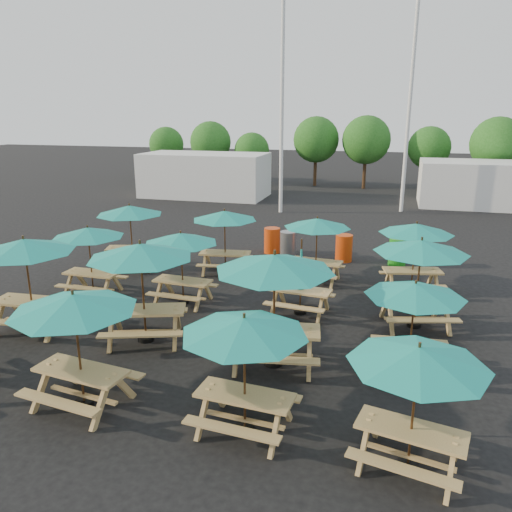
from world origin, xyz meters
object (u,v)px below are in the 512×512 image
(picnic_unit_14, at_px, (421,251))
(waste_bin_1, at_px, (288,244))
(picnic_unit_11, at_px, (317,226))
(waste_bin_0, at_px, (272,240))
(picnic_unit_12, at_px, (418,362))
(waste_bin_3, at_px, (398,252))
(picnic_unit_3, at_px, (130,213))
(picnic_unit_6, at_px, (181,242))
(picnic_unit_4, at_px, (74,308))
(picnic_unit_8, at_px, (244,331))
(picnic_unit_13, at_px, (415,294))
(picnic_unit_10, at_px, (301,283))
(picnic_unit_5, at_px, (141,256))
(picnic_unit_7, at_px, (225,218))
(picnic_unit_1, at_px, (25,250))
(picnic_unit_15, at_px, (416,232))
(picnic_unit_2, at_px, (88,236))
(waste_bin_2, at_px, (344,248))
(picnic_unit_9, at_px, (275,268))

(picnic_unit_14, xyz_separation_m, waste_bin_1, (-4.51, 5.48, -1.56))
(picnic_unit_11, height_order, waste_bin_0, picnic_unit_11)
(picnic_unit_12, bearing_deg, waste_bin_3, 103.02)
(picnic_unit_3, relative_size, waste_bin_0, 2.83)
(picnic_unit_6, bearing_deg, picnic_unit_11, 43.70)
(picnic_unit_4, distance_m, picnic_unit_8, 3.20)
(picnic_unit_3, relative_size, waste_bin_1, 2.83)
(picnic_unit_3, relative_size, picnic_unit_13, 1.27)
(picnic_unit_8, bearing_deg, waste_bin_3, 81.57)
(waste_bin_3, bearing_deg, picnic_unit_10, -115.62)
(picnic_unit_5, bearing_deg, picnic_unit_13, -18.19)
(picnic_unit_3, height_order, picnic_unit_7, picnic_unit_3)
(picnic_unit_10, distance_m, waste_bin_1, 5.61)
(picnic_unit_1, xyz_separation_m, picnic_unit_5, (3.07, 0.18, 0.04))
(picnic_unit_7, distance_m, picnic_unit_15, 6.21)
(picnic_unit_2, relative_size, picnic_unit_12, 0.86)
(picnic_unit_2, xyz_separation_m, picnic_unit_13, (9.26, -2.45, -0.06))
(picnic_unit_7, distance_m, picnic_unit_10, 4.44)
(picnic_unit_2, distance_m, waste_bin_0, 7.46)
(picnic_unit_3, relative_size, waste_bin_2, 2.83)
(picnic_unit_10, distance_m, picnic_unit_14, 3.27)
(picnic_unit_6, bearing_deg, waste_bin_0, 81.53)
(waste_bin_1, bearing_deg, picnic_unit_8, -82.15)
(picnic_unit_12, bearing_deg, waste_bin_1, 122.93)
(waste_bin_1, height_order, waste_bin_3, same)
(picnic_unit_2, xyz_separation_m, picnic_unit_10, (6.42, 0.18, -0.98))
(picnic_unit_4, bearing_deg, picnic_unit_1, 147.78)
(picnic_unit_6, xyz_separation_m, picnic_unit_11, (3.45, 2.93, 0.02))
(picnic_unit_9, relative_size, waste_bin_2, 2.94)
(picnic_unit_1, bearing_deg, picnic_unit_13, -2.61)
(picnic_unit_13, bearing_deg, picnic_unit_3, 145.89)
(picnic_unit_2, xyz_separation_m, waste_bin_0, (4.21, 6.00, -1.36))
(picnic_unit_13, height_order, picnic_unit_14, picnic_unit_14)
(picnic_unit_9, bearing_deg, picnic_unit_7, 108.66)
(picnic_unit_1, bearing_deg, picnic_unit_2, 86.17)
(picnic_unit_6, distance_m, picnic_unit_8, 6.41)
(picnic_unit_4, relative_size, picnic_unit_8, 1.09)
(picnic_unit_14, bearing_deg, waste_bin_0, 116.62)
(picnic_unit_1, bearing_deg, picnic_unit_8, -26.26)
(picnic_unit_4, bearing_deg, picnic_unit_13, 33.41)
(picnic_unit_3, bearing_deg, picnic_unit_1, -104.40)
(picnic_unit_2, relative_size, picnic_unit_6, 0.96)
(picnic_unit_1, xyz_separation_m, picnic_unit_4, (3.24, -2.69, -0.13))
(picnic_unit_14, xyz_separation_m, waste_bin_3, (-0.45, 5.48, -1.56))
(picnic_unit_1, relative_size, waste_bin_0, 2.60)
(picnic_unit_4, xyz_separation_m, picnic_unit_6, (-0.29, 5.44, -0.14))
(picnic_unit_2, relative_size, waste_bin_1, 2.15)
(picnic_unit_10, distance_m, picnic_unit_12, 6.45)
(picnic_unit_2, height_order, picnic_unit_15, picnic_unit_15)
(picnic_unit_14, relative_size, waste_bin_1, 2.88)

